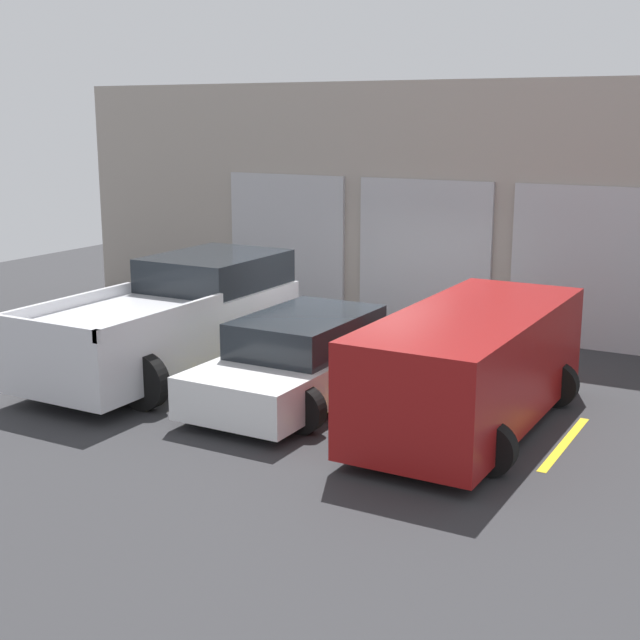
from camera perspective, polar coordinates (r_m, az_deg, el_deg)
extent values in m
plane|color=#2D2D30|center=(15.21, 2.86, -2.89)|extent=(28.00, 28.00, 0.00)
cube|color=#9E9389|center=(17.73, 7.76, 7.20)|extent=(17.23, 0.60, 4.81)
cube|color=#ADADB2|center=(19.04, -2.15, 4.88)|extent=(2.75, 0.08, 2.95)
cube|color=#ADADB2|center=(17.61, 6.66, 4.14)|extent=(2.75, 0.08, 2.95)
cube|color=#ADADB2|center=(16.67, 16.71, 3.17)|extent=(2.75, 0.08, 2.95)
cube|color=silver|center=(14.75, -9.88, -0.68)|extent=(1.98, 5.20, 0.98)
cube|color=#1E2328|center=(15.70, -6.70, 3.16)|extent=(1.82, 2.34, 0.57)
cube|color=silver|center=(14.41, -15.85, 1.06)|extent=(0.08, 2.86, 0.18)
cube|color=silver|center=(13.15, -9.97, 0.25)|extent=(0.08, 2.86, 0.18)
cube|color=silver|center=(12.79, -17.22, -0.50)|extent=(1.98, 0.08, 0.18)
cylinder|color=black|center=(16.58, -8.70, -0.19)|extent=(0.84, 0.22, 0.84)
cylinder|color=black|center=(15.58, -3.57, -0.92)|extent=(0.84, 0.22, 0.84)
cylinder|color=black|center=(14.26, -16.68, -2.77)|extent=(0.84, 0.22, 0.84)
cylinder|color=black|center=(13.09, -11.28, -3.87)|extent=(0.84, 0.22, 0.84)
cube|color=white|center=(13.36, -1.05, -3.16)|extent=(1.72, 4.25, 0.60)
cube|color=#1E2328|center=(13.30, -0.83, -0.73)|extent=(1.52, 2.34, 0.52)
cylinder|color=black|center=(14.85, -0.98, -1.97)|extent=(0.65, 0.22, 0.65)
cylinder|color=black|center=(14.18, 4.27, -2.73)|extent=(0.65, 0.22, 0.65)
cylinder|color=black|center=(12.74, -6.99, -4.63)|extent=(0.65, 0.22, 0.65)
cylinder|color=black|center=(11.95, -1.14, -5.74)|extent=(0.65, 0.22, 0.65)
cube|color=maroon|center=(12.17, 9.66, -2.81)|extent=(1.79, 4.74, 1.45)
cube|color=#1E2328|center=(14.21, 12.93, 1.34)|extent=(1.61, 0.06, 0.28)
cylinder|color=black|center=(13.91, 8.60, -3.17)|extent=(0.65, 0.22, 0.65)
cylinder|color=black|center=(13.46, 14.85, -4.02)|extent=(0.65, 0.22, 0.65)
cylinder|color=black|center=(11.34, 3.24, -6.82)|extent=(0.65, 0.22, 0.65)
cylinder|color=black|center=(10.79, 10.81, -8.10)|extent=(0.65, 0.22, 0.65)
cube|color=gold|center=(15.77, -13.48, -2.66)|extent=(0.12, 2.20, 0.01)
cube|color=gold|center=(14.17, -5.64, -4.13)|extent=(0.12, 2.20, 0.01)
cube|color=gold|center=(12.91, 4.01, -5.83)|extent=(0.12, 2.20, 0.01)
cube|color=gold|center=(12.09, 15.39, -7.61)|extent=(0.12, 2.20, 0.01)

